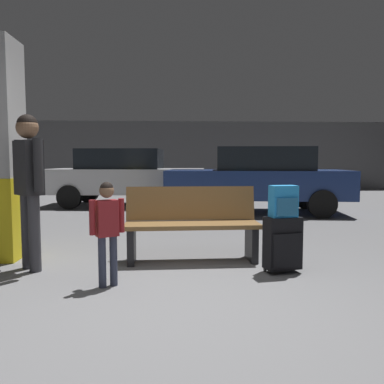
% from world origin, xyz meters
% --- Properties ---
extents(ground_plane, '(18.00, 18.00, 0.10)m').
position_xyz_m(ground_plane, '(0.00, 4.00, -0.05)').
color(ground_plane, slate).
extents(garage_back_wall, '(18.00, 0.12, 2.80)m').
position_xyz_m(garage_back_wall, '(0.00, 12.86, 1.40)').
color(garage_back_wall, '#565658').
rests_on(garage_back_wall, ground_plane).
extents(bench, '(1.62, 0.58, 0.89)m').
position_xyz_m(bench, '(0.16, 1.54, 0.44)').
color(bench, brown).
rests_on(bench, ground_plane).
extents(suitcase, '(0.42, 0.31, 0.60)m').
position_xyz_m(suitcase, '(1.11, 0.96, 0.32)').
color(suitcase, black).
rests_on(suitcase, ground_plane).
extents(backpack_bright, '(0.30, 0.23, 0.34)m').
position_xyz_m(backpack_bright, '(1.11, 0.96, 0.77)').
color(backpack_bright, '#268CD8').
rests_on(backpack_bright, suitcase).
extents(child, '(0.31, 0.20, 1.01)m').
position_xyz_m(child, '(-0.70, 0.57, 0.62)').
color(child, '#33384C').
rests_on(child, ground_plane).
extents(adult, '(0.43, 0.45, 1.70)m').
position_xyz_m(adult, '(-1.64, 1.19, 1.05)').
color(adult, '#38383D').
rests_on(adult, ground_plane).
extents(parked_car_far, '(4.21, 2.03, 1.51)m').
position_xyz_m(parked_car_far, '(-1.34, 7.35, 0.81)').
color(parked_car_far, silver).
rests_on(parked_car_far, ground_plane).
extents(parked_car_near, '(4.27, 2.16, 1.51)m').
position_xyz_m(parked_car_near, '(1.89, 5.79, 0.81)').
color(parked_car_near, navy).
rests_on(parked_car_near, ground_plane).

